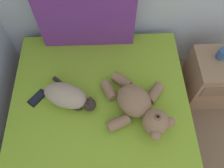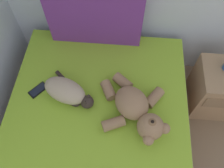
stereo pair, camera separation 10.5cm
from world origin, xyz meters
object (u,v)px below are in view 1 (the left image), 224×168
(bed, at_px, (102,145))
(mug, at_px, (222,54))
(nightstand, at_px, (214,79))
(cat, at_px, (68,96))
(cell_phone, at_px, (37,98))
(patterned_cushion, at_px, (87,17))
(teddy_bear, at_px, (140,107))

(bed, height_order, mug, mug)
(bed, height_order, nightstand, bed)
(cat, bearing_deg, cell_phone, 173.41)
(patterned_cushion, bearing_deg, cell_phone, -124.48)
(cell_phone, height_order, mug, mug)
(teddy_bear, distance_m, nightstand, 0.96)
(patterned_cushion, relative_size, cell_phone, 4.82)
(patterned_cushion, bearing_deg, bed, -84.39)
(cell_phone, bearing_deg, bed, -32.49)
(patterned_cushion, xyz_separation_m, cell_phone, (-0.40, -0.58, -0.26))
(mug, bearing_deg, patterned_cushion, 168.17)
(cat, bearing_deg, nightstand, 13.58)
(teddy_bear, relative_size, nightstand, 1.07)
(cell_phone, distance_m, nightstand, 1.61)
(cell_phone, xyz_separation_m, nightstand, (1.56, 0.29, -0.28))
(patterned_cushion, relative_size, nightstand, 1.43)
(cell_phone, distance_m, mug, 1.56)
(teddy_bear, distance_m, mug, 0.89)
(cat, height_order, teddy_bear, teddy_bear)
(teddy_bear, xyz_separation_m, mug, (0.75, 0.48, -0.04))
(teddy_bear, height_order, cell_phone, teddy_bear)
(bed, distance_m, cat, 0.50)
(bed, relative_size, mug, 16.16)
(nightstand, relative_size, mug, 4.51)
(patterned_cushion, distance_m, cat, 0.65)
(patterned_cushion, xyz_separation_m, cat, (-0.15, -0.60, -0.20))
(teddy_bear, height_order, mug, teddy_bear)
(bed, xyz_separation_m, nightstand, (1.07, 0.59, 0.00))
(patterned_cushion, height_order, mug, patterned_cushion)
(mug, bearing_deg, cell_phone, -167.37)
(cell_phone, bearing_deg, patterned_cushion, 55.52)
(bed, bearing_deg, nightstand, 28.94)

